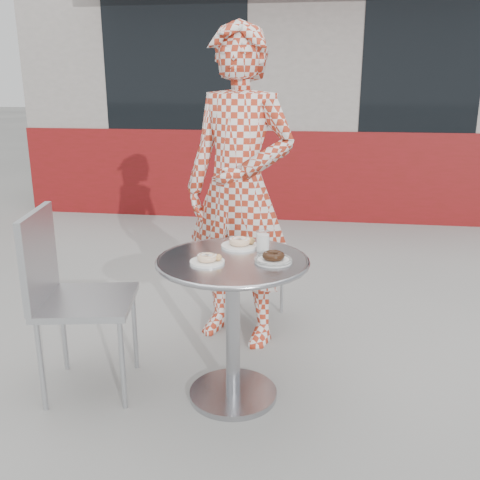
# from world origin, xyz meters

# --- Properties ---
(ground) EXTENTS (60.00, 60.00, 0.00)m
(ground) POSITION_xyz_m (0.00, 0.00, 0.00)
(ground) COLOR #9B9994
(ground) RESTS_ON ground
(storefront) EXTENTS (6.02, 4.55, 3.00)m
(storefront) POSITION_xyz_m (-0.00, 5.56, 1.49)
(storefront) COLOR gray
(storefront) RESTS_ON ground
(bistro_table) EXTENTS (0.72, 0.72, 0.73)m
(bistro_table) POSITION_xyz_m (0.02, -0.03, 0.55)
(bistro_table) COLOR #B2B2B7
(bistro_table) RESTS_ON ground
(chair_far) EXTENTS (0.46, 0.46, 0.79)m
(chair_far) POSITION_xyz_m (-0.01, 0.89, 0.24)
(chair_far) COLOR #AEB1B6
(chair_far) RESTS_ON ground
(chair_left) EXTENTS (0.52, 0.52, 0.93)m
(chair_left) POSITION_xyz_m (-0.72, -0.05, 0.29)
(chair_left) COLOR #AEB1B6
(chair_left) RESTS_ON ground
(seated_person) EXTENTS (0.78, 0.64, 1.83)m
(seated_person) POSITION_xyz_m (-0.05, 0.64, 0.92)
(seated_person) COLOR #A92F1A
(seated_person) RESTS_ON ground
(plate_far) EXTENTS (0.18, 0.18, 0.05)m
(plate_far) POSITION_xyz_m (0.03, 0.16, 0.74)
(plate_far) COLOR white
(plate_far) RESTS_ON bistro_table
(plate_near) EXTENTS (0.16, 0.16, 0.04)m
(plate_near) POSITION_xyz_m (-0.08, -0.10, 0.74)
(plate_near) COLOR white
(plate_near) RESTS_ON bistro_table
(plate_checker) EXTENTS (0.18, 0.18, 0.05)m
(plate_checker) POSITION_xyz_m (0.21, -0.04, 0.74)
(plate_checker) COLOR white
(plate_checker) RESTS_ON bistro_table
(milk_cup) EXTENTS (0.06, 0.06, 0.10)m
(milk_cup) POSITION_xyz_m (0.14, 0.11, 0.77)
(milk_cup) COLOR white
(milk_cup) RESTS_ON bistro_table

